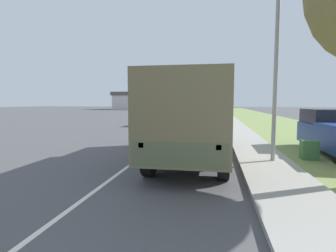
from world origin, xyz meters
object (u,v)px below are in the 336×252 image
(military_truck, at_px, (193,115))
(car_nearest_ahead, at_px, (160,118))
(car_second_ahead, at_px, (182,113))
(lamp_post, at_px, (271,25))

(military_truck, height_order, car_nearest_ahead, military_truck)
(military_truck, bearing_deg, car_second_ahead, 97.93)
(car_second_ahead, relative_size, lamp_post, 0.53)
(lamp_post, bearing_deg, military_truck, 176.47)
(military_truck, distance_m, car_second_ahead, 25.26)
(military_truck, distance_m, car_nearest_ahead, 14.27)
(car_nearest_ahead, bearing_deg, military_truck, -73.34)
(military_truck, xyz_separation_m, lamp_post, (2.56, -0.16, 2.99))
(car_second_ahead, distance_m, lamp_post, 26.16)
(car_nearest_ahead, bearing_deg, car_second_ahead, 86.98)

